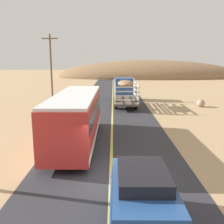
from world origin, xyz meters
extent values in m
plane|color=tan|center=(0.00, 0.00, 0.00)|extent=(240.00, 240.00, 0.00)
cube|color=#2D2D33|center=(0.00, 0.00, 0.01)|extent=(8.00, 120.00, 0.02)
cube|color=#D8CC4C|center=(0.00, 0.00, 0.02)|extent=(0.16, 117.60, 0.00)
cube|color=#264C8C|center=(0.97, -4.16, 0.70)|extent=(1.90, 4.60, 0.90)
cube|color=#264C8C|center=(0.97, -4.31, 1.55)|extent=(1.75, 3.59, 0.80)
cube|color=#192333|center=(0.97, -4.31, 1.57)|extent=(1.79, 3.22, 0.44)
cube|color=black|center=(0.97, -4.26, 2.13)|extent=(1.42, 2.07, 0.36)
cylinder|color=black|center=(0.15, -2.74, 0.40)|extent=(0.26, 0.76, 0.76)
cylinder|color=black|center=(1.79, -2.74, 0.40)|extent=(0.26, 0.76, 0.76)
cube|color=#3359A5|center=(1.48, 23.31, 1.82)|extent=(2.50, 2.20, 2.20)
cube|color=#192333|center=(1.48, 23.31, 2.27)|extent=(2.53, 1.54, 0.70)
cube|color=brown|center=(1.48, 17.91, 0.72)|extent=(2.50, 6.40, 0.24)
cylinder|color=silver|center=(0.29, 21.05, 1.94)|extent=(0.12, 0.12, 2.20)
cylinder|color=silver|center=(2.67, 21.05, 1.94)|extent=(0.12, 0.12, 2.20)
cylinder|color=silver|center=(0.29, 14.77, 1.94)|extent=(0.12, 0.12, 2.20)
cylinder|color=silver|center=(2.67, 14.77, 1.94)|extent=(0.12, 0.12, 2.20)
cube|color=silver|center=(0.27, 17.91, 1.28)|extent=(0.08, 6.30, 0.12)
cube|color=silver|center=(2.69, 17.91, 1.28)|extent=(0.08, 6.30, 0.12)
cube|color=silver|center=(1.48, 14.75, 1.28)|extent=(2.40, 0.08, 0.12)
cube|color=silver|center=(0.27, 17.91, 1.72)|extent=(0.08, 6.30, 0.12)
cube|color=silver|center=(2.69, 17.91, 1.72)|extent=(0.08, 6.30, 0.12)
cube|color=silver|center=(1.48, 14.75, 1.72)|extent=(2.40, 0.08, 0.12)
cube|color=silver|center=(0.27, 17.91, 2.16)|extent=(0.08, 6.30, 0.12)
cube|color=silver|center=(2.69, 17.91, 2.16)|extent=(0.08, 6.30, 0.12)
cube|color=silver|center=(1.48, 14.75, 2.16)|extent=(2.40, 0.08, 0.12)
cube|color=silver|center=(0.27, 17.91, 2.60)|extent=(0.08, 6.30, 0.12)
cube|color=silver|center=(2.69, 17.91, 2.60)|extent=(0.08, 6.30, 0.12)
cube|color=silver|center=(1.48, 14.75, 2.60)|extent=(2.40, 0.08, 0.12)
ellipsoid|color=#8C6B4C|center=(1.48, 17.91, 2.69)|extent=(1.75, 3.84, 0.70)
cylinder|color=black|center=(0.39, 23.31, 0.57)|extent=(0.32, 1.10, 1.10)
cylinder|color=black|center=(2.57, 23.31, 0.57)|extent=(0.32, 1.10, 1.10)
cylinder|color=black|center=(0.39, 16.63, 0.57)|extent=(0.32, 1.10, 1.10)
cylinder|color=black|center=(2.57, 16.63, 0.57)|extent=(0.32, 1.10, 1.10)
cube|color=red|center=(-2.28, 4.98, 1.72)|extent=(2.50, 10.00, 2.70)
cube|color=white|center=(-2.28, 4.98, 3.15)|extent=(2.45, 9.80, 0.16)
cube|color=#192333|center=(-2.28, 4.98, 2.19)|extent=(2.54, 9.20, 0.80)
cube|color=silver|center=(-2.28, 4.98, 0.57)|extent=(2.53, 9.80, 0.36)
cylinder|color=black|center=(-3.38, 8.23, 0.52)|extent=(0.30, 1.00, 1.00)
cylinder|color=black|center=(-1.18, 8.23, 0.52)|extent=(0.30, 1.00, 1.00)
cylinder|color=black|center=(-3.38, 1.73, 0.52)|extent=(0.30, 1.00, 1.00)
cylinder|color=black|center=(-1.18, 1.73, 0.52)|extent=(0.30, 1.00, 1.00)
cylinder|color=brown|center=(-8.57, 24.99, 4.36)|extent=(0.24, 0.24, 8.72)
cube|color=brown|center=(-8.57, 24.99, 8.12)|extent=(2.20, 0.14, 0.14)
ellipsoid|color=gray|center=(10.13, 17.99, 0.42)|extent=(0.89, 1.02, 0.85)
ellipsoid|color=olive|center=(10.79, 66.77, 0.00)|extent=(56.23, 22.52, 10.17)
camera|label=1|loc=(0.12, -11.11, 5.40)|focal=41.21mm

